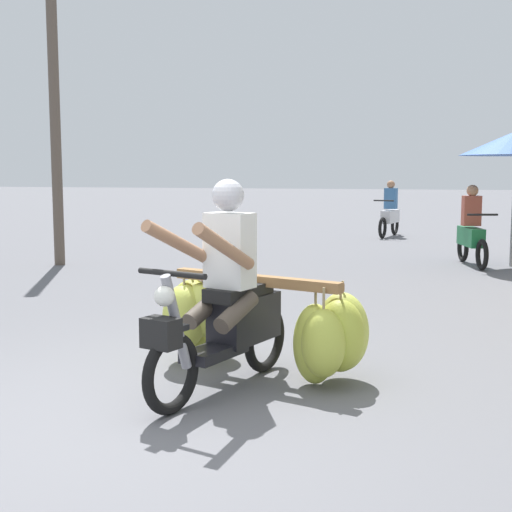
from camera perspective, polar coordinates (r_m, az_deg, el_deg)
name	(u,v)px	position (r m, az deg, el deg)	size (l,w,h in m)	color
ground_plane	(98,429)	(4.73, -12.73, -13.52)	(120.00, 120.00, 0.00)	slate
motorbike_main_loaded	(249,318)	(5.60, -0.58, -5.06)	(1.88, 1.99, 1.58)	black
motorbike_distant_ahead_left	(471,233)	(12.73, 17.11, 1.81)	(0.62, 1.59, 1.40)	black
motorbike_distant_ahead_right	(390,214)	(17.91, 10.83, 3.39)	(0.59, 1.60, 1.40)	black
utility_pole	(55,120)	(12.70, -16.02, 10.61)	(0.18, 0.18, 5.02)	brown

